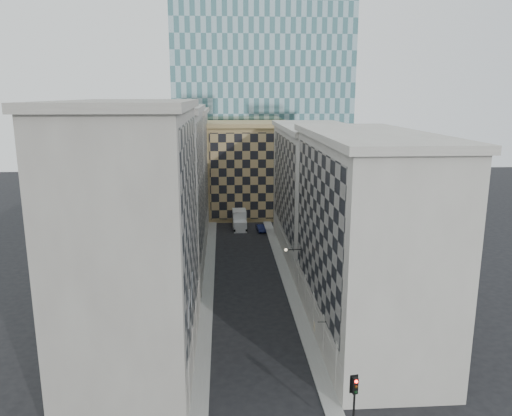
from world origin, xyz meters
name	(u,v)px	position (x,y,z in m)	size (l,w,h in m)	color
sidewalk_west	(208,282)	(-5.25, 30.00, 0.07)	(1.50, 100.00, 0.15)	gray
sidewalk_east	(287,280)	(5.25, 30.00, 0.07)	(1.50, 100.00, 0.15)	gray
bldg_left_a	(136,237)	(-10.88, 11.00, 11.82)	(10.80, 22.80, 23.70)	gray
bldg_left_b	(164,194)	(-10.88, 33.00, 11.32)	(10.80, 22.80, 22.70)	gray
bldg_left_c	(179,172)	(-10.88, 55.00, 10.83)	(10.80, 22.80, 21.70)	gray
bldg_right_a	(364,236)	(10.88, 15.00, 10.32)	(10.80, 26.80, 20.70)	#ABA69D
bldg_right_b	(315,190)	(10.89, 42.00, 9.85)	(10.80, 28.80, 19.70)	#ABA69D
tan_block	(248,169)	(2.00, 67.90, 9.44)	(16.80, 14.80, 18.80)	#A08955
church_tower	(236,81)	(0.00, 82.00, 26.95)	(7.20, 7.20, 51.50)	#2F2925
flagpoles_left	(190,299)	(-5.90, 6.00, 8.00)	(0.10, 6.33, 2.33)	gray
bracket_lamp	(287,250)	(4.38, 24.00, 6.20)	(1.98, 0.36, 0.36)	black
traffic_light	(355,394)	(5.90, -1.43, 3.65)	(0.61, 0.56, 4.89)	black
box_truck	(240,221)	(-0.21, 56.77, 1.44)	(2.55, 6.07, 3.31)	silver
dark_car	(261,228)	(3.50, 54.47, 0.62)	(1.31, 3.76, 1.24)	#0F1437
shop_sign	(315,326)	(4.96, 8.85, 3.84)	(1.15, 0.69, 0.77)	black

